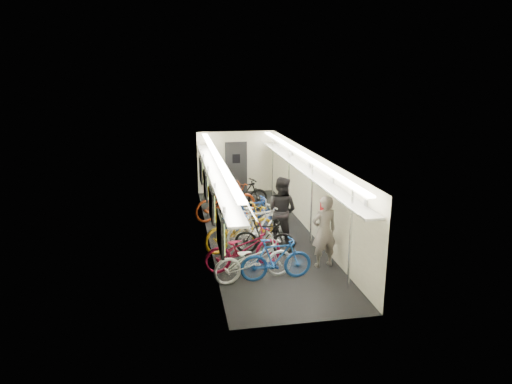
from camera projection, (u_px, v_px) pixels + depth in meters
name	position (u px, v px, depth m)	size (l,w,h in m)	color
train_car_shell	(243.00, 174.00, 13.56)	(10.00, 10.00, 10.00)	black
bicycle_0	(254.00, 260.00, 10.26)	(0.66, 1.89, 0.99)	silver
bicycle_1	(276.00, 259.00, 10.28)	(0.47, 1.66, 1.00)	#194898
bicycle_2	(243.00, 249.00, 10.86)	(0.68, 1.95, 1.02)	maroon
bicycle_3	(265.00, 237.00, 11.74)	(0.44, 1.57, 0.95)	black
bicycle_4	(240.00, 228.00, 12.13)	(0.75, 2.16, 1.13)	gold
bicycle_5	(259.00, 226.00, 12.22)	(0.55, 1.95, 1.17)	white
bicycle_6	(249.00, 218.00, 13.20)	(0.66, 1.89, 0.99)	#B4B4B9
bicycle_7	(250.00, 214.00, 13.40)	(0.51, 1.82, 1.09)	navy
bicycle_8	(226.00, 202.00, 14.61)	(0.76, 2.19, 1.15)	#943010
bicycle_9	(242.00, 195.00, 15.34)	(0.54, 1.92, 1.16)	black
passenger_near	(324.00, 231.00, 10.93)	(0.65, 0.42, 1.77)	slate
passenger_mid	(281.00, 211.00, 12.40)	(0.92, 0.71, 1.88)	black
backpack	(326.00, 205.00, 11.67)	(0.26, 0.14, 0.38)	#A01014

